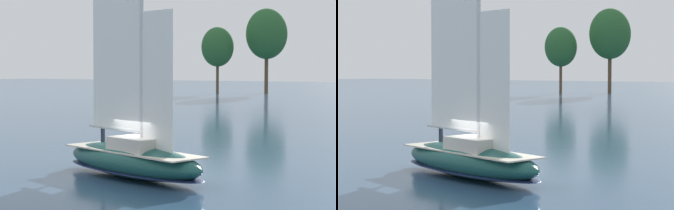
{
  "view_description": "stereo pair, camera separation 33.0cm",
  "coord_description": "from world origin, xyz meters",
  "views": [
    {
      "loc": [
        16.4,
        -23.4,
        4.8
      ],
      "look_at": [
        0.0,
        3.0,
        3.05
      ],
      "focal_mm": 70.0,
      "sensor_mm": 36.0,
      "label": 1
    },
    {
      "loc": [
        16.68,
        -23.22,
        4.8
      ],
      "look_at": [
        0.0,
        3.0,
        3.05
      ],
      "focal_mm": 70.0,
      "sensor_mm": 36.0,
      "label": 2
    }
  ],
  "objects": [
    {
      "name": "tree_shore_center",
      "position": [
        -40.9,
        86.53,
        8.8
      ],
      "size": [
        6.1,
        6.1,
        12.57
      ],
      "color": "brown",
      "rests_on": "ground"
    },
    {
      "name": "ground_plane",
      "position": [
        0.0,
        0.0,
        0.0
      ],
      "size": [
        400.0,
        400.0,
        0.0
      ],
      "primitive_type": "plane",
      "color": "#2D4C6B"
    },
    {
      "name": "tree_shore_right",
      "position": [
        -33.25,
        91.84,
        11.26
      ],
      "size": [
        7.81,
        7.81,
        16.08
      ],
      "color": "brown",
      "rests_on": "ground"
    },
    {
      "name": "sailboat_main",
      "position": [
        0.01,
        -0.0,
        0.98
      ],
      "size": [
        9.13,
        4.96,
        12.1
      ],
      "color": "#194C47",
      "rests_on": "ground"
    }
  ]
}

